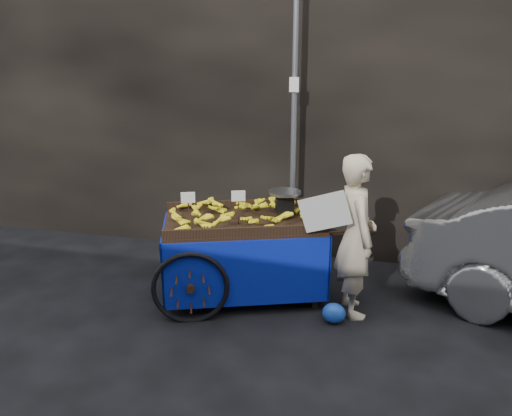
# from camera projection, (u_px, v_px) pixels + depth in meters

# --- Properties ---
(ground) EXTENTS (80.00, 80.00, 0.00)m
(ground) POSITION_uv_depth(u_px,v_px,m) (245.00, 301.00, 5.81)
(ground) COLOR black
(ground) RESTS_ON ground
(building_wall) EXTENTS (13.50, 2.00, 5.00)m
(building_wall) POSITION_uv_depth(u_px,v_px,m) (316.00, 73.00, 7.41)
(building_wall) COLOR black
(building_wall) RESTS_ON ground
(street_pole) EXTENTS (0.12, 0.10, 4.00)m
(street_pole) POSITION_uv_depth(u_px,v_px,m) (294.00, 116.00, 6.36)
(street_pole) COLOR slate
(street_pole) RESTS_ON ground
(banana_cart) EXTENTS (2.69, 1.90, 1.34)m
(banana_cart) POSITION_uv_depth(u_px,v_px,m) (238.00, 229.00, 5.77)
(banana_cart) COLOR black
(banana_cart) RESTS_ON ground
(vendor) EXTENTS (0.92, 0.76, 1.79)m
(vendor) POSITION_uv_depth(u_px,v_px,m) (356.00, 236.00, 5.34)
(vendor) COLOR #C2B090
(vendor) RESTS_ON ground
(plastic_bag) EXTENTS (0.25, 0.20, 0.22)m
(plastic_bag) POSITION_uv_depth(u_px,v_px,m) (334.00, 313.00, 5.31)
(plastic_bag) COLOR #1846B9
(plastic_bag) RESTS_ON ground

